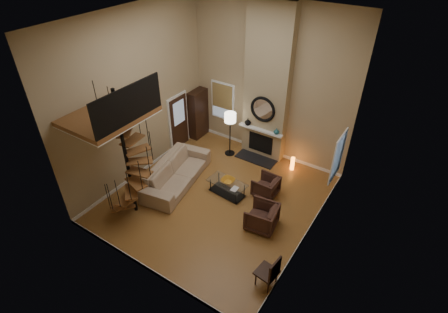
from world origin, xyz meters
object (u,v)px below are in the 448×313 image
Objects in this scene: armchair_near at (268,187)px; accent_lamp at (292,164)px; sofa at (176,172)px; armchair_far at (264,218)px; side_chair at (270,272)px; coffee_table at (227,187)px; floor_lamp at (230,121)px; hutch at (198,114)px.

armchair_near is 1.74m from accent_lamp.
sofa is 3.44m from armchair_far.
armchair_near is at bearing -93.10° from accent_lamp.
side_chair is (1.48, -4.69, 0.28)m from accent_lamp.
sofa is 3.45× the size of armchair_far.
accent_lamp is at bearing 62.43° from coffee_table.
floor_lamp is at bearing -120.01° from armchair_near.
coffee_table is (1.75, 0.42, -0.11)m from sofa.
accent_lamp is at bearing -57.40° from sofa.
coffee_table is (2.95, -2.46, -0.67)m from hutch.
coffee_table is at bearing -59.86° from floor_lamp.
armchair_far is (4.64, -3.12, -0.60)m from hutch.
hutch is 5.62m from armchair_far.
floor_lamp reaches higher than sofa.
armchair_near is at bearing -80.60° from sofa.
sofa is at bearing 156.74° from side_chair.
side_chair is at bearing -40.28° from hutch.
hutch is 1.91m from floor_lamp.
armchair_far reaches higher than accent_lamp.
accent_lamp is at bearing 8.80° from floor_lamp.
hutch reaches higher than coffee_table.
sofa is 3.95× the size of armchair_near.
armchair_far is at bearing -104.28° from sofa.
armchair_far is 0.65× the size of coffee_table.
accent_lamp is (2.39, 0.37, -1.16)m from floor_lamp.
coffee_table is 2.56m from floor_lamp.
accent_lamp is at bearing -1.45° from hutch.
coffee_table is at bearing -117.57° from accent_lamp.
armchair_far is 0.49× the size of floor_lamp.
side_chair reaches higher than accent_lamp.
sofa is 2.91× the size of side_chair.
armchair_near is at bearing -30.85° from floor_lamp.
hutch is 1.16× the size of floor_lamp.
hutch is 4.01× the size of accent_lamp.
hutch is at bearing 178.55° from accent_lamp.
floor_lamp is at bearing -171.20° from accent_lamp.
floor_lamp reaches higher than accent_lamp.
hutch reaches higher than floor_lamp.
side_chair is (1.02, -1.68, 0.17)m from armchair_far.
floor_lamp is (-1.15, 1.99, 1.13)m from coffee_table.
armchair_far is (0.55, -1.27, 0.00)m from armchair_near.
armchair_near reaches higher than accent_lamp.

